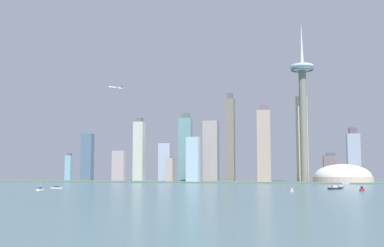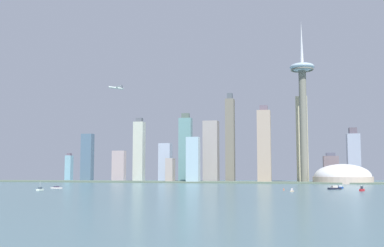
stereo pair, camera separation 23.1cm
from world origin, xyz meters
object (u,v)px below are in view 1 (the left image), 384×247
Objects in this scene: skyscraper_6 at (354,157)px; skyscraper_13 at (230,139)px; stadium_dome at (343,177)px; skyscraper_5 at (193,160)px; skyscraper_7 at (331,168)px; observation_tower at (303,94)px; airplane at (116,88)px; skyscraper_8 at (170,170)px; skyscraper_12 at (302,139)px; boat_2 at (56,188)px; boat_5 at (362,189)px; boat_3 at (40,189)px; boat_0 at (335,188)px; boat_4 at (340,187)px; boat_1 at (292,190)px; skyscraper_2 at (69,168)px; channel_buoy_1 at (284,189)px; skyscraper_1 at (165,162)px; skyscraper_3 at (87,158)px; skyscraper_4 at (185,149)px; skyscraper_9 at (211,151)px; skyscraper_10 at (139,151)px; skyscraper_11 at (264,145)px; skyscraper_0 at (119,166)px.

skyscraper_13 reaches higher than skyscraper_6.
skyscraper_5 is (-249.05, -28.86, 29.42)m from stadium_dome.
skyscraper_5 is 253.89m from skyscraper_7.
airplane is at bearing -173.87° from observation_tower.
skyscraper_12 is at bearing 15.28° from skyscraper_8.
boat_2 is at bearing -141.48° from stadium_dome.
skyscraper_6 is 363.81m from boat_5.
boat_3 is 0.36× the size of airplane.
skyscraper_7 reaches higher than boat_0.
boat_3 is at bearing -73.16° from boat_4.
skyscraper_2 is at bearing 65.43° from boat_1.
boat_0 is at bearing 31.19° from channel_buoy_1.
skyscraper_13 is at bearing -149.14° from boat_4.
skyscraper_1 is 304.81m from skyscraper_7.
skyscraper_3 is 0.56× the size of skyscraper_13.
boat_1 is (-67.55, -377.50, -23.44)m from skyscraper_7.
skyscraper_3 is at bearing -169.03° from skyscraper_4.
observation_tower is at bearing -7.32° from skyscraper_1.
skyscraper_2 reaches higher than boat_5.
skyscraper_9 is 374.71m from boat_1.
skyscraper_3 reaches higher than channel_buoy_1.
skyscraper_10 is at bearing 146.33° from skyscraper_5.
boat_4 is (105.64, -210.76, -63.03)m from skyscraper_11.
skyscraper_9 is (-165.65, 25.12, -96.62)m from observation_tower.
skyscraper_2 is at bearing 178.17° from skyscraper_12.
boat_0 is at bearing -41.29° from skyscraper_10.
skyscraper_7 is 0.33× the size of skyscraper_13.
observation_tower is 3.13× the size of skyscraper_3.
boat_5 is (184.24, -306.30, -75.61)m from skyscraper_13.
skyscraper_11 is 0.83× the size of skyscraper_13.
skyscraper_10 is at bearing 130.33° from channel_buoy_1.
skyscraper_13 reaches higher than skyscraper_12.
stadium_dome is (61.84, -3.11, -142.51)m from observation_tower.
skyscraper_8 is 86.64m from skyscraper_9.
airplane reaches higher than boat_1.
boat_1 is (324.78, -338.70, -27.95)m from skyscraper_0.
boat_2 is 5.36× the size of channel_buoy_1.
boat_2 is at bearing -135.90° from observation_tower.
skyscraper_12 reaches higher than skyscraper_8.
stadium_dome is at bearing -6.46° from skyscraper_1.
skyscraper_1 is 384.32m from boat_4.
skyscraper_0 is 0.59× the size of skyscraper_6.
observation_tower is at bearing 9.69° from skyscraper_5.
skyscraper_4 is at bearing -175.38° from skyscraper_7.
skyscraper_7 is at bearing 29.11° from skyscraper_11.
boat_4 is at bearing -63.38° from skyscraper_11.
skyscraper_10 reaches higher than skyscraper_5.
skyscraper_10 is 312.52m from skyscraper_12.
skyscraper_9 is at bearing -173.90° from skyscraper_12.
skyscraper_13 is at bearing 3.37° from skyscraper_3.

